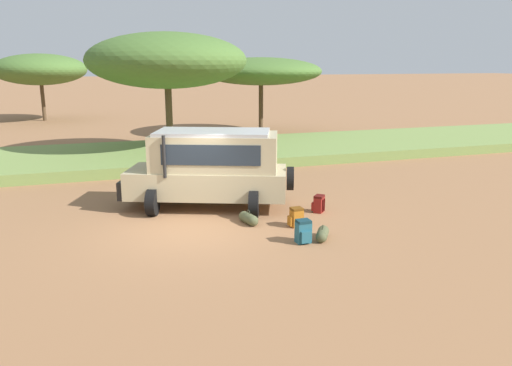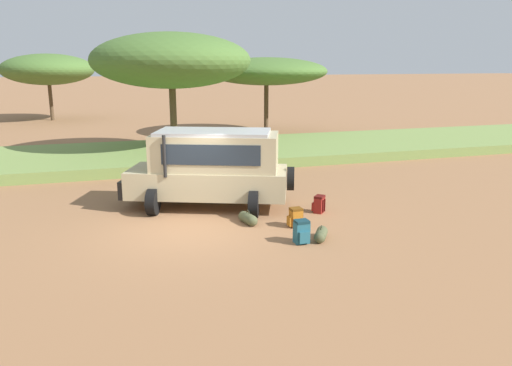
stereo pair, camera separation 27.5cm
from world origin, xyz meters
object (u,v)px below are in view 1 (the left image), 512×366
at_px(backpack_cluster_center, 303,232).
at_px(acacia_tree_right_mid, 167,61).
at_px(safari_vehicle, 211,167).
at_px(acacia_tree_far_right, 261,71).
at_px(duffel_bag_low_black_case, 322,234).
at_px(backpack_beside_front_wheel, 296,217).
at_px(acacia_tree_centre_back, 40,69).
at_px(duffel_bag_soft_canvas, 248,219).
at_px(backpack_near_rear_wheel, 319,204).

xyz_separation_m(backpack_cluster_center, acacia_tree_right_mid, (-1.33, 13.28, 4.25)).
bearing_deg(safari_vehicle, acacia_tree_far_right, 65.88).
xyz_separation_m(safari_vehicle, duffel_bag_low_black_case, (2.06, -3.79, -1.15)).
height_order(backpack_beside_front_wheel, acacia_tree_centre_back, acacia_tree_centre_back).
relative_size(backpack_cluster_center, acacia_tree_far_right, 0.08).
bearing_deg(acacia_tree_far_right, duffel_bag_low_black_case, -104.09).
height_order(duffel_bag_low_black_case, acacia_tree_centre_back, acacia_tree_centre_back).
distance_m(safari_vehicle, acacia_tree_right_mid, 9.96).
height_order(backpack_cluster_center, duffel_bag_soft_canvas, backpack_cluster_center).
distance_m(backpack_near_rear_wheel, acacia_tree_centre_back, 31.02).
distance_m(backpack_beside_front_wheel, acacia_tree_right_mid, 12.87).
xyz_separation_m(backpack_beside_front_wheel, duffel_bag_soft_canvas, (-1.20, 0.64, -0.11)).
distance_m(acacia_tree_right_mid, acacia_tree_far_right, 8.93).
relative_size(backpack_near_rear_wheel, acacia_tree_far_right, 0.07).
height_order(safari_vehicle, acacia_tree_centre_back, acacia_tree_centre_back).
bearing_deg(acacia_tree_right_mid, acacia_tree_far_right, 41.31).
bearing_deg(backpack_cluster_center, acacia_tree_centre_back, 104.96).
bearing_deg(safari_vehicle, acacia_tree_centre_back, 104.07).
height_order(backpack_near_rear_wheel, duffel_bag_soft_canvas, backpack_near_rear_wheel).
bearing_deg(backpack_near_rear_wheel, duffel_bag_soft_canvas, -170.01).
xyz_separation_m(backpack_beside_front_wheel, backpack_near_rear_wheel, (1.19, 1.06, -0.01)).
bearing_deg(duffel_bag_low_black_case, safari_vehicle, 118.50).
distance_m(duffel_bag_low_black_case, acacia_tree_centre_back, 32.88).
bearing_deg(duffel_bag_low_black_case, backpack_cluster_center, -172.53).
bearing_deg(backpack_near_rear_wheel, backpack_cluster_center, -123.16).
relative_size(safari_vehicle, duffel_bag_low_black_case, 7.45).
xyz_separation_m(backpack_near_rear_wheel, duffel_bag_soft_canvas, (-2.39, -0.42, -0.10)).
xyz_separation_m(duffel_bag_soft_canvas, acacia_tree_right_mid, (-0.46, 11.38, 4.39)).
xyz_separation_m(safari_vehicle, duffel_bag_soft_canvas, (0.61, -1.97, -1.14)).
bearing_deg(acacia_tree_centre_back, backpack_beside_front_wheel, -73.88).
xyz_separation_m(acacia_tree_centre_back, acacia_tree_right_mid, (7.08, -18.20, 0.62)).
bearing_deg(acacia_tree_right_mid, safari_vehicle, -90.97).
distance_m(duffel_bag_soft_canvas, acacia_tree_centre_back, 30.76).
bearing_deg(duffel_bag_soft_canvas, backpack_cluster_center, -65.32).
height_order(acacia_tree_centre_back, acacia_tree_far_right, acacia_tree_centre_back).
relative_size(backpack_cluster_center, backpack_near_rear_wheel, 1.14).
distance_m(duffel_bag_low_black_case, acacia_tree_right_mid, 14.05).
xyz_separation_m(backpack_beside_front_wheel, acacia_tree_right_mid, (-1.65, 12.02, 4.28)).
bearing_deg(safari_vehicle, backpack_near_rear_wheel, -27.24).
xyz_separation_m(backpack_cluster_center, backpack_near_rear_wheel, (1.51, 2.32, -0.04)).
bearing_deg(duffel_bag_soft_canvas, acacia_tree_centre_back, 104.29).
xyz_separation_m(backpack_beside_front_wheel, acacia_tree_far_right, (5.04, 17.90, 3.65)).
height_order(safari_vehicle, acacia_tree_far_right, acacia_tree_far_right).
bearing_deg(duffel_bag_soft_canvas, acacia_tree_far_right, 70.14).
distance_m(safari_vehicle, backpack_near_rear_wheel, 3.53).
bearing_deg(backpack_cluster_center, duffel_bag_soft_canvas, 114.68).
relative_size(duffel_bag_low_black_case, acacia_tree_far_right, 0.10).
height_order(duffel_bag_low_black_case, acacia_tree_right_mid, acacia_tree_right_mid).
bearing_deg(backpack_cluster_center, backpack_near_rear_wheel, 56.84).
bearing_deg(backpack_near_rear_wheel, safari_vehicle, 152.76).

